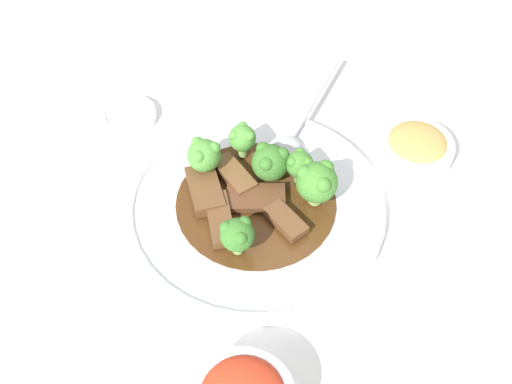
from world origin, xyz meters
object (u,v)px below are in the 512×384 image
beef_strip_3 (286,221)px  broccoli_floret_0 (204,155)px  beef_strip_1 (218,217)px  broccoli_floret_5 (242,138)px  broccoli_floret_4 (237,235)px  beef_strip_0 (235,174)px  beef_strip_4 (205,189)px  side_bowl_appetizer (416,148)px  main_plate (256,204)px  broccoli_floret_2 (300,164)px  sauce_dish (129,115)px  broccoli_floret_1 (317,182)px  beef_strip_2 (256,196)px  broccoli_floret_3 (270,162)px  serving_spoon (289,141)px

beef_strip_3 → broccoli_floret_0: broccoli_floret_0 is taller
beef_strip_1 → broccoli_floret_5: size_ratio=1.65×
broccoli_floret_4 → beef_strip_1: bearing=-8.7°
beef_strip_0 → beef_strip_3: size_ratio=1.24×
beef_strip_0 → broccoli_floret_5: 0.05m
beef_strip_4 → side_bowl_appetizer: (-0.11, -0.25, -0.00)m
main_plate → broccoli_floret_2: (-0.01, -0.06, 0.04)m
main_plate → sauce_dish: main_plate is taller
beef_strip_0 → broccoli_floret_5: broccoli_floret_5 is taller
beef_strip_0 → beef_strip_4: beef_strip_4 is taller
beef_strip_1 → broccoli_floret_1: (-0.05, -0.11, 0.03)m
main_plate → beef_strip_1: size_ratio=4.02×
beef_strip_1 → beef_strip_3: 0.08m
broccoli_floret_0 → broccoli_floret_4: size_ratio=1.07×
sauce_dish → beef_strip_2: bearing=-170.0°
beef_strip_1 → beef_strip_3: bearing=-131.1°
side_bowl_appetizer → beef_strip_1: bearing=75.8°
broccoli_floret_5 → broccoli_floret_2: bearing=-159.9°
beef_strip_3 → sauce_dish: (0.28, 0.04, -0.02)m
broccoli_floret_3 → side_bowl_appetizer: bearing=-115.3°
broccoli_floret_4 → serving_spoon: broccoli_floret_4 is taller
beef_strip_4 → serving_spoon: size_ratio=0.35×
broccoli_floret_0 → beef_strip_3: bearing=-166.7°
beef_strip_4 → broccoli_floret_4: bearing=168.3°
broccoli_floret_0 → broccoli_floret_5: size_ratio=1.12×
broccoli_floret_3 → serving_spoon: size_ratio=0.22×
broccoli_floret_4 → main_plate: bearing=-54.0°
side_bowl_appetizer → broccoli_floret_3: bearing=64.7°
beef_strip_0 → broccoli_floret_3: (-0.03, -0.03, 0.02)m
main_plate → broccoli_floret_3: broccoli_floret_3 is taller
beef_strip_1 → broccoli_floret_0: size_ratio=1.47×
beef_strip_3 → broccoli_floret_5: (0.12, -0.03, 0.02)m
beef_strip_2 → broccoli_floret_0: broccoli_floret_0 is taller
beef_strip_3 → broccoli_floret_0: size_ratio=1.02×
beef_strip_2 → side_bowl_appetizer: side_bowl_appetizer is taller
broccoli_floret_0 → sauce_dish: 0.17m
beef_strip_3 → broccoli_floret_5: size_ratio=1.14×
main_plate → broccoli_floret_5: size_ratio=6.63×
side_bowl_appetizer → sauce_dish: side_bowl_appetizer is taller
serving_spoon → broccoli_floret_5: bearing=68.4°
beef_strip_2 → beef_strip_3: size_ratio=1.48×
main_plate → broccoli_floret_0: 0.09m
beef_strip_3 → broccoli_floret_2: 0.07m
beef_strip_4 → broccoli_floret_5: 0.08m
beef_strip_0 → sauce_dish: bearing=12.4°
main_plate → beef_strip_1: 0.06m
main_plate → broccoli_floret_5: (0.07, -0.03, 0.04)m
beef_strip_0 → side_bowl_appetizer: side_bowl_appetizer is taller
main_plate → broccoli_floret_3: bearing=-63.3°
beef_strip_4 → broccoli_floret_1: (-0.09, -0.10, 0.03)m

